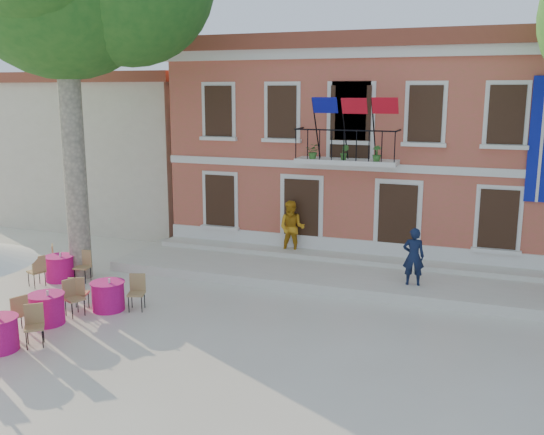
{
  "coord_description": "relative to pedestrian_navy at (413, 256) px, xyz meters",
  "views": [
    {
      "loc": [
        6.36,
        -13.07,
        5.67
      ],
      "look_at": [
        0.26,
        3.5,
        1.98
      ],
      "focal_mm": 40.0,
      "sensor_mm": 36.0,
      "label": 1
    }
  ],
  "objects": [
    {
      "name": "pedestrian_orange",
      "position": [
        -4.21,
        1.85,
        0.09
      ],
      "size": [
        0.94,
        0.76,
        1.83
      ],
      "primitive_type": "imported",
      "rotation": [
        0.0,
        0.0,
        0.08
      ],
      "color": "orange",
      "rests_on": "terrace"
    },
    {
      "name": "ground",
      "position": [
        -4.43,
        -3.68,
        -1.12
      ],
      "size": [
        90.0,
        90.0,
        0.0
      ],
      "primitive_type": "plane",
      "color": "beige",
      "rests_on": "ground"
    },
    {
      "name": "pedestrian_navy",
      "position": [
        0.0,
        0.0,
        0.0
      ],
      "size": [
        0.65,
        0.48,
        1.65
      ],
      "primitive_type": "imported",
      "rotation": [
        0.0,
        0.0,
        3.29
      ],
      "color": "#101A36",
      "rests_on": "terrace"
    },
    {
      "name": "main_building",
      "position": [
        -2.42,
        6.3,
        2.66
      ],
      "size": [
        13.5,
        9.59,
        7.5
      ],
      "color": "#C75448",
      "rests_on": "ground"
    },
    {
      "name": "cafe_table_1",
      "position": [
        -8.21,
        -5.36,
        -0.7
      ],
      "size": [
        1.14,
        1.93,
        0.95
      ],
      "color": "#D61485",
      "rests_on": "ground"
    },
    {
      "name": "terrace",
      "position": [
        -2.43,
        0.72,
        -0.97
      ],
      "size": [
        14.0,
        3.4,
        0.3
      ],
      "primitive_type": "cube",
      "color": "silver",
      "rests_on": "ground"
    },
    {
      "name": "cafe_table_4",
      "position": [
        -7.36,
        -4.02,
        -0.7
      ],
      "size": [
        1.95,
        1.03,
        0.95
      ],
      "color": "#D61485",
      "rests_on": "ground"
    },
    {
      "name": "neighbor_west",
      "position": [
        -13.93,
        7.32,
        2.09
      ],
      "size": [
        9.4,
        9.4,
        6.4
      ],
      "color": "beige",
      "rests_on": "ground"
    },
    {
      "name": "cafe_table_3",
      "position": [
        -10.27,
        -2.36,
        -0.7
      ],
      "size": [
        1.75,
        1.85,
        0.95
      ],
      "color": "#D61485",
      "rests_on": "ground"
    }
  ]
}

